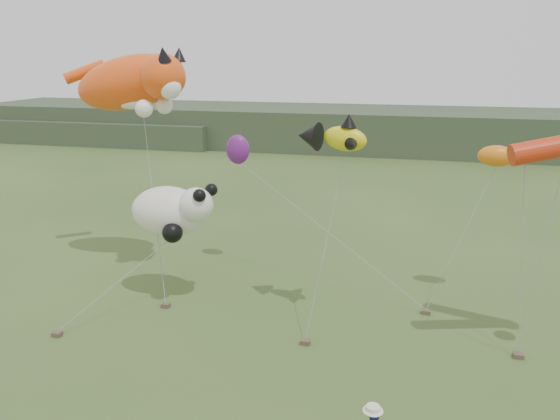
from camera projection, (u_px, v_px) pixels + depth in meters
The scene contains 7 objects.
ground at pixel (289, 410), 15.01m from camera, with size 120.00×120.00×0.00m, color #385123.
headland at pixel (355, 129), 56.93m from camera, with size 90.00×13.00×4.00m.
sandbag_anchors at pixel (291, 328), 19.33m from camera, with size 15.66×5.07×0.16m.
cat_kite at pixel (137, 82), 22.97m from camera, with size 6.55×3.49×3.19m.
fish_kite at pixel (331, 137), 18.61m from camera, with size 2.69×1.78×1.33m.
panda_kite at pixel (172, 211), 21.15m from camera, with size 3.49×2.26×2.17m.
misc_kites at pixel (350, 152), 22.29m from camera, with size 11.76×1.83×1.40m.
Camera 1 is at (2.84, -12.60, 9.43)m, focal length 35.00 mm.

